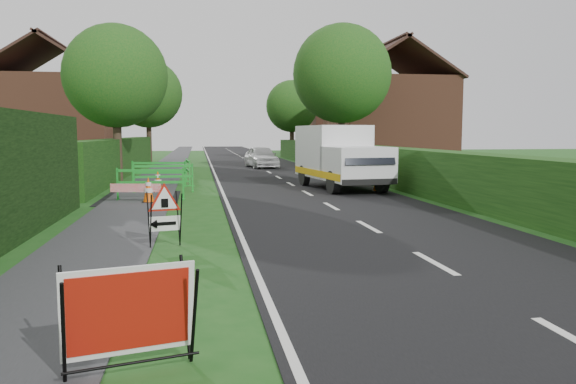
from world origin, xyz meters
TOP-DOWN VIEW (x-y plane):
  - ground at (0.00, 0.00)m, footprint 120.00×120.00m
  - road_surface at (2.50, 35.00)m, footprint 6.00×90.00m
  - footpath at (-3.00, 35.00)m, footprint 2.00×90.00m
  - hedge_west_far at (-5.00, 22.00)m, footprint 1.00×24.00m
  - hedge_east at (6.50, 16.00)m, footprint 1.20×50.00m
  - house_west at (-10.00, 30.00)m, footprint 7.50×7.40m
  - house_east_a at (11.00, 28.00)m, footprint 7.50×7.40m
  - house_east_b at (12.00, 42.00)m, footprint 7.50×7.40m
  - tree_nw at (-4.60, 18.00)m, footprint 4.40×4.40m
  - tree_ne at (6.40, 22.00)m, footprint 5.20×5.20m
  - tree_fw at (-4.60, 34.00)m, footprint 4.80×4.80m
  - tree_fe at (6.40, 38.00)m, footprint 4.20×4.20m
  - red_rect_sign at (-1.77, -2.42)m, footprint 1.22×0.91m
  - triangle_sign at (-1.81, 2.98)m, footprint 0.81×0.81m
  - works_van at (4.00, 13.03)m, footprint 2.62×5.35m
  - traffic_cone_0 at (5.09, 11.77)m, footprint 0.38×0.38m
  - traffic_cone_1 at (5.51, 14.10)m, footprint 0.38×0.38m
  - traffic_cone_2 at (4.84, 16.03)m, footprint 0.38×0.38m
  - traffic_cone_3 at (-2.64, 9.74)m, footprint 0.38×0.38m
  - traffic_cone_4 at (-2.57, 12.79)m, footprint 0.38×0.38m
  - ped_barrier_0 at (-2.64, 10.49)m, footprint 2.08×0.49m
  - ped_barrier_1 at (-2.38, 12.75)m, footprint 2.08×0.46m
  - ped_barrier_2 at (-2.67, 14.84)m, footprint 2.09×0.57m
  - ped_barrier_3 at (-1.59, 15.92)m, footprint 0.52×2.08m
  - redwhite_plank at (-3.01, 9.80)m, footprint 1.49×0.28m
  - hatchback_car at (2.58, 26.19)m, footprint 1.95×3.98m

SIDE VIEW (x-z plane):
  - ground at x=0.00m, z-range 0.00..0.00m
  - hedge_west_far at x=-5.00m, z-range -0.90..0.90m
  - hedge_east at x=6.50m, z-range -0.75..0.75m
  - redwhite_plank at x=-3.01m, z-range -0.12..0.12m
  - road_surface at x=2.50m, z-range -0.01..0.01m
  - footpath at x=-3.00m, z-range -0.01..0.02m
  - traffic_cone_0 at x=5.09m, z-range 0.00..0.79m
  - traffic_cone_1 at x=5.51m, z-range 0.00..0.79m
  - traffic_cone_2 at x=4.84m, z-range 0.00..0.79m
  - traffic_cone_3 at x=-2.64m, z-range 0.00..0.79m
  - traffic_cone_4 at x=-2.57m, z-range 0.00..0.79m
  - red_rect_sign at x=-1.77m, z-range 0.07..1.00m
  - ped_barrier_0 at x=-2.64m, z-range 0.13..1.13m
  - ped_barrier_1 at x=-2.38m, z-range 0.13..1.13m
  - ped_barrier_2 at x=-2.67m, z-range 0.13..1.13m
  - ped_barrier_3 at x=-1.59m, z-range 0.13..1.13m
  - hatchback_car at x=2.58m, z-range 0.00..1.31m
  - triangle_sign at x=-1.81m, z-range 0.19..1.18m
  - works_van at x=4.00m, z-range 0.07..2.42m
  - house_west at x=-10.00m, z-range -1.04..6.84m
  - house_east_a at x=11.00m, z-range -1.04..6.84m
  - house_east_b at x=12.00m, z-range -1.04..6.84m
  - tree_fe at x=6.40m, z-range 1.05..7.39m
  - tree_nw at x=-4.60m, z-range 1.13..7.83m
  - tree_fw at x=-4.60m, z-range 1.21..8.45m
  - tree_ne at x=6.40m, z-range 1.28..9.07m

